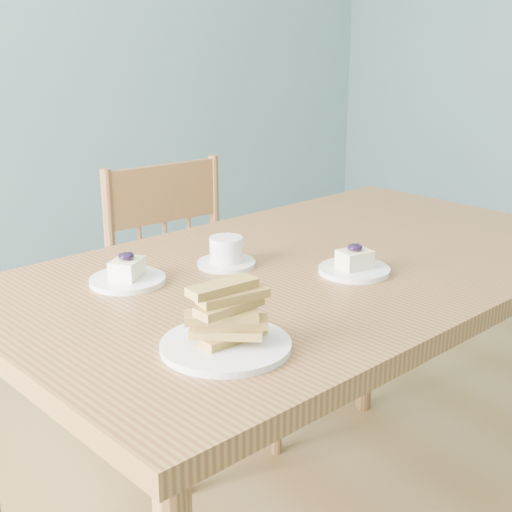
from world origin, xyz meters
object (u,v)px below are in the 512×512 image
Objects in this scene: dining_chair at (190,311)px; dining_table at (314,294)px; cheesecake_plate_far at (127,275)px; coffee_cup at (227,253)px; cheesecake_plate_near at (354,265)px; biscotti_plate at (226,327)px.

dining_table is at bearing -92.96° from dining_chair.
cheesecake_plate_far is 0.24m from coffee_cup.
coffee_cup is (-0.21, 0.21, 0.01)m from cheesecake_plate_near.
cheesecake_plate_near is (0.02, -0.11, 0.10)m from dining_table.
cheesecake_plate_near is at bearing -91.12° from dining_chair.
dining_chair is 6.96× the size of coffee_cup.
biscotti_plate reaches higher than dining_table.
dining_chair is at bearing 49.71° from cheesecake_plate_far.
dining_table is at bearing -15.16° from cheesecake_plate_far.
dining_chair reaches higher than coffee_cup.
biscotti_plate is at bearing -140.46° from coffee_cup.
biscotti_plate is at bearing -158.94° from cheesecake_plate_near.
dining_table is 10.00× the size of cheesecake_plate_far.
dining_chair is at bearing 52.41° from coffee_cup.
dining_chair reaches higher than cheesecake_plate_near.
cheesecake_plate_near is at bearing -26.78° from cheesecake_plate_far.
coffee_cup is at bearing 57.60° from biscotti_plate.
cheesecake_plate_near is at bearing -86.68° from dining_table.
cheesecake_plate_far is at bearing 153.22° from cheesecake_plate_near.
cheesecake_plate_near and coffee_cup have the same top height.
dining_table is 0.53m from biscotti_plate.
coffee_cup is 0.60× the size of biscotti_plate.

